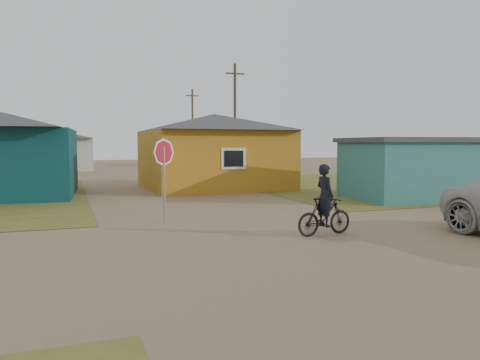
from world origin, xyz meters
The scene contains 10 objects.
ground centered at (0.00, 0.00, 0.00)m, with size 120.00×120.00×0.00m, color #896F4F.
grass_ne centered at (14.00, 13.00, 0.01)m, with size 20.00×18.00×0.00m, color olive.
house_yellow centered at (2.50, 14.00, 2.00)m, with size 7.72×6.76×3.90m.
shed_turquoise centered at (9.50, 6.50, 1.31)m, with size 6.71×4.93×2.60m.
house_pale_west centered at (-6.00, 34.00, 1.86)m, with size 7.04×6.15×3.60m.
house_beige_east centered at (10.00, 40.00, 1.86)m, with size 6.95×6.05×3.60m.
utility_pole_near centered at (6.50, 22.00, 4.14)m, with size 1.40×0.20×8.00m.
utility_pole_far centered at (7.50, 38.00, 4.14)m, with size 1.40×0.20×8.00m.
stop_sign centered at (-2.10, 4.08, 1.84)m, with size 0.81×0.20×2.51m.
cyclist centered at (1.37, 0.76, 0.67)m, with size 1.66×0.64×1.83m.
Camera 1 is at (-4.75, -9.62, 2.35)m, focal length 35.00 mm.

